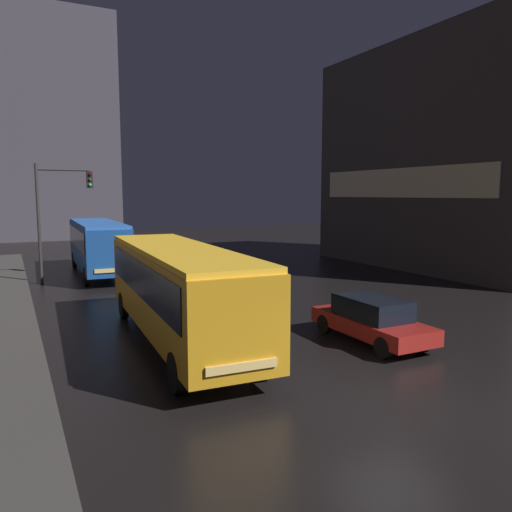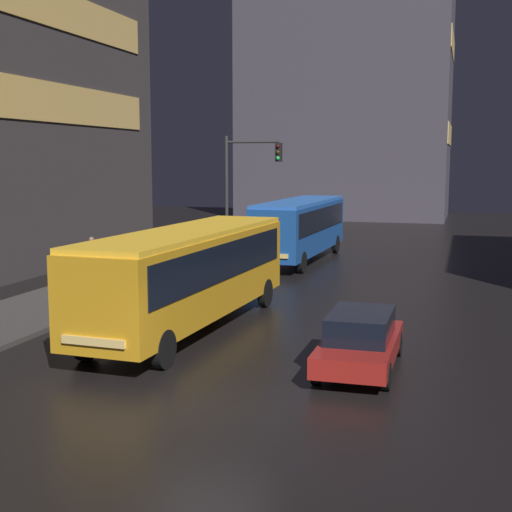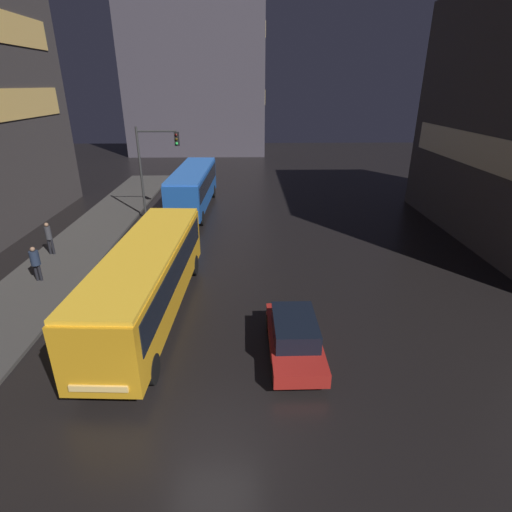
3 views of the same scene
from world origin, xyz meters
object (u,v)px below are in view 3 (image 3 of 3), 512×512
Objects in this scene: traffic_light_main at (153,159)px; car_taxi at (294,336)px; pedestrian_near at (49,236)px; pedestrian_mid at (35,260)px; bus_near at (148,275)px; bus_far at (193,185)px.

car_taxi is at bearing -63.41° from traffic_light_main.
traffic_light_main is (4.57, 6.90, 3.03)m from pedestrian_near.
car_taxi is at bearing 156.25° from pedestrian_near.
traffic_light_main reaches higher than pedestrian_mid.
pedestrian_near is at bearing 103.73° from pedestrian_mid.
traffic_light_main reaches higher than pedestrian_near.
bus_near is 6.89m from pedestrian_mid.
pedestrian_near is 3.41m from pedestrian_mid.
bus_near is at bearing -27.68° from pedestrian_mid.
traffic_light_main is (-2.37, 13.32, 2.33)m from bus_near.
bus_near is 13.73m from traffic_light_main.
bus_far reaches higher than pedestrian_near.
bus_far is 19.01m from car_taxi.
bus_far is 2.35× the size of car_taxi.
traffic_light_main is (3.73, 10.20, 3.03)m from pedestrian_mid.
car_taxi is 18.22m from traffic_light_main.
bus_near is 6.28× the size of pedestrian_mid.
pedestrian_near is at bearing -36.15° from car_taxi.
bus_near is 15.43m from bus_far.
bus_near reaches higher than pedestrian_mid.
bus_far is 11.36m from pedestrian_near.
pedestrian_near is at bearing -123.54° from traffic_light_main.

